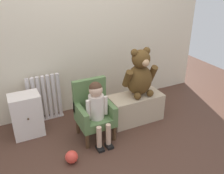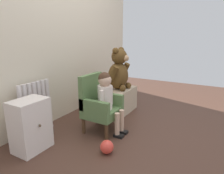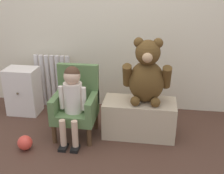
{
  "view_description": "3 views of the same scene",
  "coord_description": "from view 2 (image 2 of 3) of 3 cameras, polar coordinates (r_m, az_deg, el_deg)",
  "views": [
    {
      "loc": [
        -0.96,
        -1.9,
        1.81
      ],
      "look_at": [
        0.15,
        0.38,
        0.59
      ],
      "focal_mm": 40.0,
      "sensor_mm": 36.0,
      "label": 1
    },
    {
      "loc": [
        -1.94,
        -0.84,
        1.11
      ],
      "look_at": [
        0.18,
        0.36,
        0.48
      ],
      "focal_mm": 32.0,
      "sensor_mm": 36.0,
      "label": 2
    },
    {
      "loc": [
        0.62,
        -1.94,
        1.48
      ],
      "look_at": [
        0.28,
        0.37,
        0.52
      ],
      "focal_mm": 45.0,
      "sensor_mm": 36.0,
      "label": 3
    }
  ],
  "objects": [
    {
      "name": "toy_ball",
      "position": [
        2.02,
        -1.48,
        -16.73
      ],
      "size": [
        0.13,
        0.13,
        0.13
      ],
      "primitive_type": "sphere",
      "color": "#E54134",
      "rests_on": "ground_plane"
    },
    {
      "name": "child_figure",
      "position": [
        2.28,
        -1.52,
        -2.05
      ],
      "size": [
        0.25,
        0.35,
        0.72
      ],
      "color": "silver",
      "rests_on": "ground_plane"
    },
    {
      "name": "low_bench",
      "position": [
        2.95,
        1.68,
        -4.08
      ],
      "size": [
        0.68,
        0.32,
        0.35
      ],
      "primitive_type": "cube",
      "color": "tan",
      "rests_on": "ground_plane"
    },
    {
      "name": "small_dresser",
      "position": [
        2.15,
        -22.25,
        -10.07
      ],
      "size": [
        0.34,
        0.27,
        0.52
      ],
      "color": "silver",
      "rests_on": "ground_plane"
    },
    {
      "name": "back_wall",
      "position": [
        2.75,
        -16.08,
        15.7
      ],
      "size": [
        3.8,
        0.05,
        2.4
      ],
      "primitive_type": "cube",
      "color": "beige",
      "rests_on": "ground_plane"
    },
    {
      "name": "large_teddy_bear",
      "position": [
        2.89,
        1.95,
        4.59
      ],
      "size": [
        0.44,
        0.31,
        0.6
      ],
      "color": "#563A19",
      "rests_on": "low_bench"
    },
    {
      "name": "child_armchair",
      "position": [
        2.38,
        -3.77,
        -4.96
      ],
      "size": [
        0.39,
        0.38,
        0.68
      ],
      "color": "#567443",
      "rests_on": "ground_plane"
    },
    {
      "name": "radiator",
      "position": [
        2.46,
        -20.9,
        -5.76
      ],
      "size": [
        0.43,
        0.05,
        0.62
      ],
      "color": "silver",
      "rests_on": "ground_plane"
    },
    {
      "name": "ground_plane",
      "position": [
        2.39,
        5.61,
        -13.38
      ],
      "size": [
        6.0,
        6.0,
        0.0
      ],
      "primitive_type": "plane",
      "color": "#4A2F23"
    }
  ]
}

